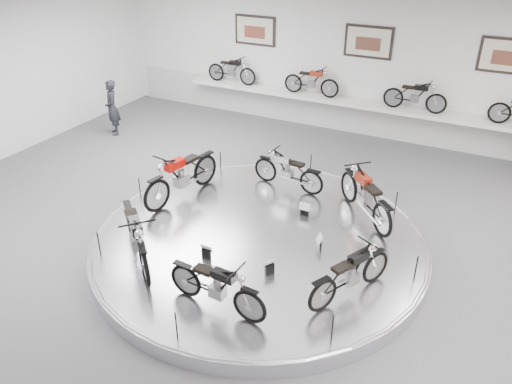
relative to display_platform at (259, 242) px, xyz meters
The scene contains 20 objects.
floor 0.34m from the display_platform, 90.00° to the right, with size 16.00×16.00×0.00m, color #4E4D50.
ceiling 3.86m from the display_platform, 90.00° to the right, with size 16.00×16.00×0.00m, color white.
wall_back 6.95m from the display_platform, 90.00° to the left, with size 16.00×16.00×0.00m, color silver.
dado_band 6.69m from the display_platform, 90.00° to the left, with size 15.68×0.04×1.10m, color #BCBCBA.
display_platform is the anchor object (origin of this frame).
platform_rim 0.12m from the display_platform, ahead, with size 6.40×6.40×0.10m, color #B2B2BA.
shelf 6.46m from the display_platform, 90.00° to the left, with size 11.00×0.55×0.10m, color silver.
poster_left 7.94m from the display_platform, 117.72° to the left, with size 1.35×0.06×0.88m, color beige.
poster_center 7.13m from the display_platform, 90.00° to the left, with size 1.35×0.06×0.88m, color beige.
poster_right 7.94m from the display_platform, 62.28° to the left, with size 1.35×0.06×0.88m, color beige.
shelf_bike_a 7.76m from the display_platform, 123.27° to the left, with size 1.22×0.42×0.73m, color black, non-canonical shape.
shelf_bike_b 6.69m from the display_platform, 103.19° to the left, with size 1.22×0.42×0.73m, color maroon, non-canonical shape.
shelf_bike_c 6.69m from the display_platform, 76.81° to the left, with size 1.22×0.42×0.73m, color black, non-canonical shape.
bike_a 2.34m from the display_platform, 44.68° to the left, with size 1.75×0.62×1.03m, color maroon, non-canonical shape.
bike_b 2.15m from the display_platform, 98.37° to the left, with size 1.49×0.53×0.88m, color #BDBCC2, non-canonical shape.
bike_c 2.35m from the display_platform, 164.51° to the left, with size 1.86×0.66×1.10m, color #B60700, non-canonical shape.
bike_d 2.39m from the display_platform, 133.03° to the right, with size 1.80×0.63×1.06m, color black, non-canonical shape.
bike_e 2.22m from the display_platform, 80.99° to the right, with size 1.51×0.53×0.89m, color black, non-canonical shape.
bike_f 2.33m from the display_platform, 23.05° to the right, with size 1.50×0.53×0.88m, color black, non-canonical shape.
visitor 7.33m from the display_platform, 152.84° to the left, with size 0.59×0.39×1.62m, color black.
Camera 1 is at (3.61, -6.88, 5.69)m, focal length 35.00 mm.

